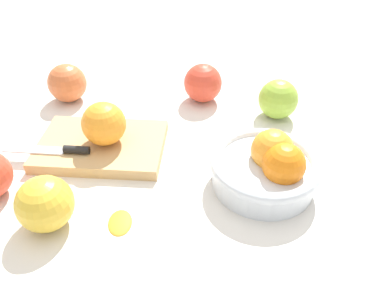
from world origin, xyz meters
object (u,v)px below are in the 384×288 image
object	(u,v)px
knife	(58,150)
apple_front_left_2	(203,83)
cutting_board	(102,146)
apple_back_right_2	(45,204)
orange_on_board	(104,124)
apple_front_left	(278,99)
apple_front_right	(67,83)
bowl	(267,167)

from	to	relation	value
knife	apple_front_left_2	world-z (taller)	apple_front_left_2
knife	apple_front_left_2	bearing A→B (deg)	-139.31
cutting_board	knife	distance (m)	0.08
cutting_board	apple_front_left_2	world-z (taller)	apple_front_left_2
cutting_board	apple_back_right_2	xyz separation A→B (m)	(0.04, 0.17, 0.03)
orange_on_board	apple_back_right_2	world-z (taller)	orange_on_board
cutting_board	knife	world-z (taller)	knife
apple_front_left	apple_front_left_2	distance (m)	0.16
cutting_board	apple_front_right	xyz separation A→B (m)	(0.11, -0.18, 0.03)
apple_front_right	apple_front_left	bearing A→B (deg)	172.89
apple_front_right	apple_front_left_2	bearing A→B (deg)	-178.83
cutting_board	apple_front_right	bearing A→B (deg)	-59.04
cutting_board	apple_front_right	distance (m)	0.21
apple_front_left	apple_back_right_2	xyz separation A→B (m)	(0.38, 0.30, 0.00)
cutting_board	knife	bearing A→B (deg)	24.95
orange_on_board	knife	bearing A→B (deg)	22.44
cutting_board	apple_front_left_2	distance (m)	0.26
knife	apple_front_left	bearing A→B (deg)	-159.00
bowl	orange_on_board	size ratio (longest dim) A/B	2.29
orange_on_board	knife	world-z (taller)	orange_on_board
apple_front_left_2	apple_front_right	bearing A→B (deg)	1.17
bowl	apple_front_right	world-z (taller)	bowl
orange_on_board	apple_front_right	size ratio (longest dim) A/B	0.94
orange_on_board	apple_front_left_2	bearing A→B (deg)	-133.32
cutting_board	apple_front_right	world-z (taller)	apple_front_right
cutting_board	apple_front_left	distance (m)	0.36
bowl	apple_front_left	xyz separation A→B (m)	(-0.05, -0.21, 0.00)
cutting_board	apple_front_left_2	size ratio (longest dim) A/B	2.73
orange_on_board	apple_front_left_2	xyz separation A→B (m)	(-0.17, -0.18, -0.02)
bowl	apple_back_right_2	bearing A→B (deg)	15.57
bowl	apple_back_right_2	distance (m)	0.34
orange_on_board	apple_back_right_2	xyz separation A→B (m)	(0.05, 0.18, -0.02)
apple_front_left	apple_back_right_2	world-z (taller)	apple_back_right_2
bowl	orange_on_board	world-z (taller)	orange_on_board
bowl	apple_front_left	world-z (taller)	bowl
knife	apple_front_right	bearing A→B (deg)	-79.12
orange_on_board	knife	size ratio (longest dim) A/B	0.50
apple_front_left_2	apple_back_right_2	bearing A→B (deg)	57.91
orange_on_board	apple_back_right_2	size ratio (longest dim) A/B	0.94
apple_front_right	apple_back_right_2	distance (m)	0.36
apple_front_right	apple_front_left_2	distance (m)	0.29
orange_on_board	apple_front_left	xyz separation A→B (m)	(-0.33, -0.12, -0.02)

